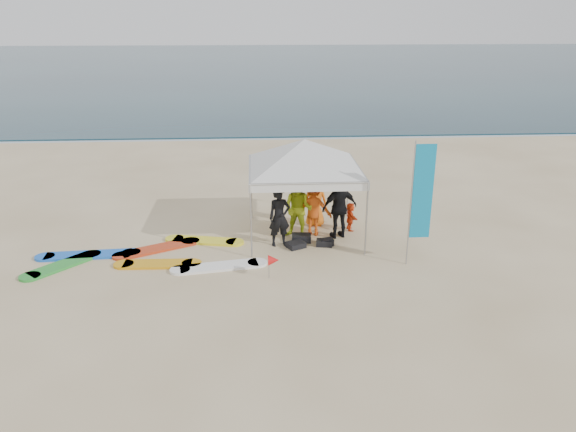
% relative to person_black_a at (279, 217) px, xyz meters
% --- Properties ---
extents(ground, '(120.00, 120.00, 0.00)m').
position_rel_person_black_a_xyz_m(ground, '(-0.13, -3.43, -0.87)').
color(ground, beige).
rests_on(ground, ground).
extents(ocean, '(160.00, 84.00, 0.08)m').
position_rel_person_black_a_xyz_m(ocean, '(-0.13, 56.57, -0.83)').
color(ocean, '#0C2633').
rests_on(ocean, ground).
extents(shoreline_foam, '(160.00, 1.20, 0.01)m').
position_rel_person_black_a_xyz_m(shoreline_foam, '(-0.13, 14.77, -0.86)').
color(shoreline_foam, silver).
rests_on(shoreline_foam, ground).
extents(person_black_a, '(0.71, 0.55, 1.73)m').
position_rel_person_black_a_xyz_m(person_black_a, '(0.00, 0.00, 0.00)').
color(person_black_a, black).
rests_on(person_black_a, ground).
extents(person_yellow, '(1.09, 0.99, 1.82)m').
position_rel_person_black_a_xyz_m(person_yellow, '(0.58, 0.54, 0.05)').
color(person_yellow, '#A5BB1A').
rests_on(person_yellow, ground).
extents(person_orange_a, '(1.21, 0.84, 1.72)m').
position_rel_person_black_a_xyz_m(person_orange_a, '(1.07, 0.76, -0.01)').
color(person_orange_a, '#D44C12').
rests_on(person_orange_a, ground).
extents(person_black_b, '(1.20, 0.77, 1.89)m').
position_rel_person_black_a_xyz_m(person_black_b, '(1.82, 0.49, 0.08)').
color(person_black_b, black).
rests_on(person_black_b, ground).
extents(person_orange_b, '(0.82, 0.59, 1.56)m').
position_rel_person_black_a_xyz_m(person_orange_b, '(1.21, 1.53, -0.09)').
color(person_orange_b, orange).
rests_on(person_orange_b, ground).
extents(person_seated, '(0.33, 0.85, 0.89)m').
position_rel_person_black_a_xyz_m(person_seated, '(2.25, 1.05, -0.42)').
color(person_seated, red).
rests_on(person_seated, ground).
extents(canopy_tent, '(4.49, 4.49, 3.39)m').
position_rel_person_black_a_xyz_m(canopy_tent, '(0.78, 0.77, 2.09)').
color(canopy_tent, '#A5A5A8').
rests_on(canopy_tent, ground).
extents(feather_flag, '(0.58, 0.04, 3.41)m').
position_rel_person_black_a_xyz_m(feather_flag, '(3.62, -1.53, 1.14)').
color(feather_flag, '#A5A5A8').
rests_on(feather_flag, ground).
extents(marker_pennant, '(0.28, 0.28, 0.64)m').
position_rel_person_black_a_xyz_m(marker_pennant, '(-0.25, -2.15, -0.37)').
color(marker_pennant, '#A5A5A8').
rests_on(marker_pennant, ground).
extents(gear_pile, '(1.44, 0.93, 0.22)m').
position_rel_person_black_a_xyz_m(gear_pile, '(0.85, -0.03, -0.77)').
color(gear_pile, black).
rests_on(gear_pile, ground).
extents(surfboard_spread, '(6.09, 2.79, 0.07)m').
position_rel_person_black_a_xyz_m(surfboard_spread, '(-3.70, -0.67, -0.83)').
color(surfboard_spread, blue).
rests_on(surfboard_spread, ground).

